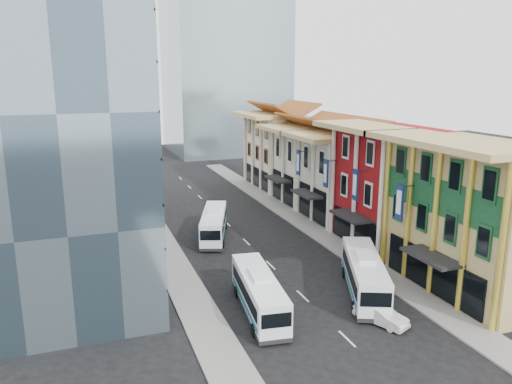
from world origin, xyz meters
name	(u,v)px	position (x,y,z in m)	size (l,w,h in m)	color
ground	(355,346)	(0.00, 0.00, 0.00)	(200.00, 200.00, 0.00)	black
sidewalk_right	(319,233)	(8.50, 22.00, 0.07)	(3.00, 90.00, 0.15)	slate
sidewalk_left	(166,251)	(-8.50, 22.00, 0.07)	(3.00, 90.00, 0.15)	slate
shophouse_tan	(478,217)	(14.00, 5.00, 6.00)	(8.00, 14.00, 12.00)	tan
shophouse_red	(391,186)	(14.00, 17.00, 6.00)	(8.00, 10.00, 12.00)	maroon
shophouse_cream_near	(344,178)	(14.00, 26.50, 5.00)	(8.00, 9.00, 10.00)	#ECE6CE
shophouse_cream_mid	(311,166)	(14.00, 35.50, 5.00)	(8.00, 9.00, 10.00)	#ECE6CE
shophouse_cream_far	(282,151)	(14.00, 46.00, 5.50)	(8.00, 12.00, 11.00)	#ECE6CE
office_tower	(61,102)	(-17.00, 19.00, 15.00)	(12.00, 26.00, 30.00)	#3E5362
office_block_far	(79,156)	(-16.00, 42.00, 7.00)	(10.00, 18.00, 14.00)	gray
bus_left_near	(259,293)	(-4.26, 6.54, 1.60)	(2.33, 9.95, 3.19)	white
bus_left_far	(214,224)	(-2.85, 24.54, 1.59)	(2.33, 9.95, 3.19)	white
bus_right	(364,274)	(4.78, 6.71, 1.71)	(2.50, 10.67, 3.42)	white
sedan_left	(274,321)	(-4.09, 3.86, 0.60)	(1.42, 3.50, 1.19)	white
sedan_right	(381,315)	(3.30, 2.04, 0.65)	(1.38, 3.94, 1.30)	silver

